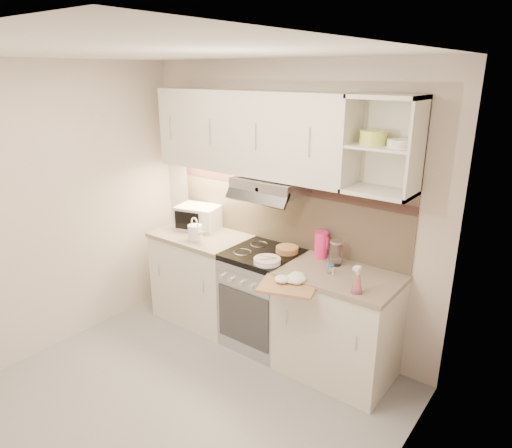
# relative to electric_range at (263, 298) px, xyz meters

# --- Properties ---
(ground) EXTENTS (3.00, 3.00, 0.00)m
(ground) POSITION_rel_electric_range_xyz_m (0.00, -1.10, -0.45)
(ground) COLOR gray
(ground) RESTS_ON ground
(room_shell) EXTENTS (3.04, 2.84, 2.52)m
(room_shell) POSITION_rel_electric_range_xyz_m (0.00, -0.73, 1.18)
(room_shell) COLOR beige
(room_shell) RESTS_ON ground
(base_cabinet_left) EXTENTS (0.90, 0.60, 0.86)m
(base_cabinet_left) POSITION_rel_electric_range_xyz_m (-0.75, 0.00, -0.02)
(base_cabinet_left) COLOR silver
(base_cabinet_left) RESTS_ON ground
(worktop_left) EXTENTS (0.92, 0.62, 0.04)m
(worktop_left) POSITION_rel_electric_range_xyz_m (-0.75, 0.00, 0.43)
(worktop_left) COLOR gray
(worktop_left) RESTS_ON base_cabinet_left
(base_cabinet_right) EXTENTS (0.90, 0.60, 0.86)m
(base_cabinet_right) POSITION_rel_electric_range_xyz_m (0.75, 0.00, -0.02)
(base_cabinet_right) COLOR silver
(base_cabinet_right) RESTS_ON ground
(worktop_right) EXTENTS (0.92, 0.62, 0.04)m
(worktop_right) POSITION_rel_electric_range_xyz_m (0.75, 0.00, 0.43)
(worktop_right) COLOR gray
(worktop_right) RESTS_ON base_cabinet_right
(electric_range) EXTENTS (0.60, 0.60, 0.90)m
(electric_range) POSITION_rel_electric_range_xyz_m (0.00, 0.00, 0.00)
(electric_range) COLOR #B7B7BC
(electric_range) RESTS_ON ground
(microwave) EXTENTS (0.47, 0.39, 0.23)m
(microwave) POSITION_rel_electric_range_xyz_m (-0.89, 0.12, 0.56)
(microwave) COLOR silver
(microwave) RESTS_ON worktop_left
(watering_can) EXTENTS (0.25, 0.13, 0.22)m
(watering_can) POSITION_rel_electric_range_xyz_m (-0.69, -0.14, 0.53)
(watering_can) COLOR white
(watering_can) RESTS_ON worktop_left
(plate_stack) EXTENTS (0.23, 0.23, 0.05)m
(plate_stack) POSITION_rel_electric_range_xyz_m (0.17, -0.18, 0.47)
(plate_stack) COLOR white
(plate_stack) RESTS_ON electric_range
(bread_loaf) EXTENTS (0.20, 0.20, 0.05)m
(bread_loaf) POSITION_rel_electric_range_xyz_m (0.17, 0.12, 0.47)
(bread_loaf) COLOR #A7693B
(bread_loaf) RESTS_ON electric_range
(pink_pitcher) EXTENTS (0.12, 0.11, 0.23)m
(pink_pitcher) POSITION_rel_electric_range_xyz_m (0.46, 0.20, 0.56)
(pink_pitcher) COLOR #FF287A
(pink_pitcher) RESTS_ON worktop_right
(glass_jar) EXTENTS (0.11, 0.11, 0.21)m
(glass_jar) POSITION_rel_electric_range_xyz_m (0.63, 0.14, 0.55)
(glass_jar) COLOR white
(glass_jar) RESTS_ON worktop_right
(spice_jar) EXTENTS (0.05, 0.05, 0.08)m
(spice_jar) POSITION_rel_electric_range_xyz_m (0.68, -0.04, 0.49)
(spice_jar) COLOR silver
(spice_jar) RESTS_ON worktop_right
(spray_bottle) EXTENTS (0.08, 0.08, 0.22)m
(spray_bottle) POSITION_rel_electric_range_xyz_m (0.99, -0.22, 0.54)
(spray_bottle) COLOR pink
(spray_bottle) RESTS_ON worktop_right
(cutting_board) EXTENTS (0.51, 0.49, 0.02)m
(cutting_board) POSITION_rel_electric_range_xyz_m (0.50, -0.36, 0.42)
(cutting_board) COLOR tan
(cutting_board) RESTS_ON base_cabinet_right
(dish_towel) EXTENTS (0.28, 0.26, 0.06)m
(dish_towel) POSITION_rel_electric_range_xyz_m (0.50, -0.31, 0.46)
(dish_towel) COLOR white
(dish_towel) RESTS_ON cutting_board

